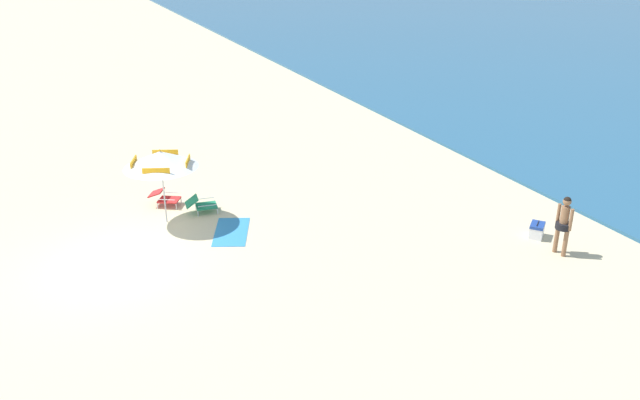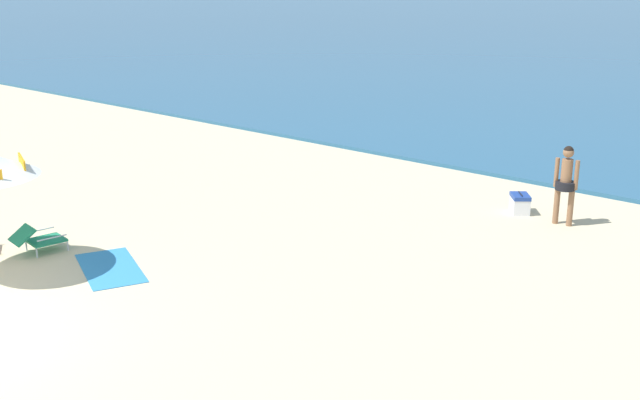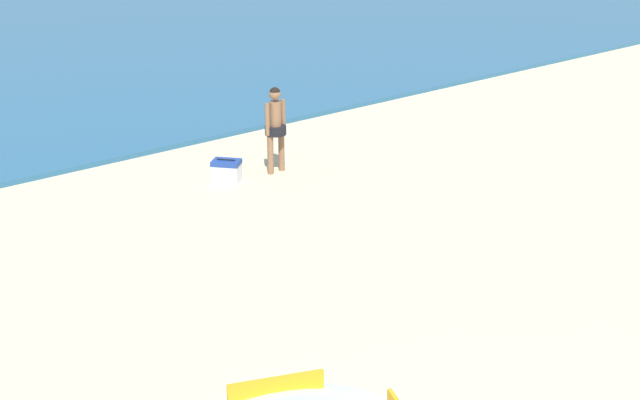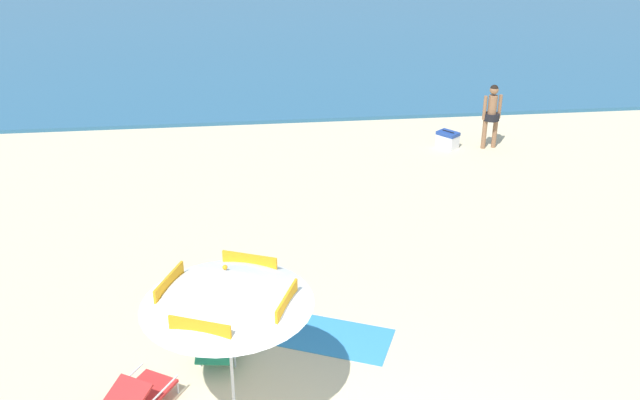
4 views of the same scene
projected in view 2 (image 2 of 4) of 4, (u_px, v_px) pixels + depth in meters
The scene contains 4 objects.
lounge_chair_under_umbrella at pixel (38, 238), 13.96m from camera, with size 0.66×0.97×0.53m.
person_standing_near_shore at pixel (566, 180), 15.30m from camera, with size 0.47×0.39×1.60m.
cooler_box at pixel (520, 204), 16.23m from camera, with size 0.58×0.60×0.43m.
beach_towel at pixel (110, 268), 13.31m from camera, with size 0.90×1.80×0.01m, color #3384BC.
Camera 2 is at (10.18, -3.85, 4.95)m, focal length 43.86 mm.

